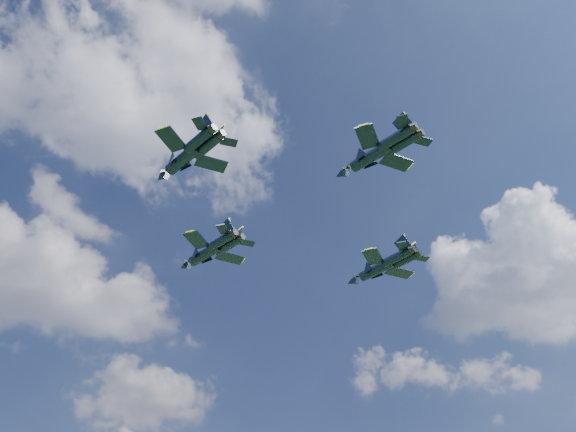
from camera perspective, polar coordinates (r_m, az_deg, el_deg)
The scene contains 4 objects.
jet_lead at distance 103.24m, azimuth -8.57°, elevation -3.89°, with size 12.57×17.28×4.12m.
jet_left at distance 84.63m, azimuth -10.77°, elevation 5.60°, with size 11.52×15.99×3.79m.
jet_right at distance 102.04m, azimuth 8.81°, elevation -5.45°, with size 12.01×16.66×3.95m.
jet_slot at distance 82.87m, azimuth 8.16°, elevation 5.89°, with size 11.40×15.67×3.74m.
Camera 1 is at (-23.69, -62.78, 4.35)m, focal length 35.00 mm.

